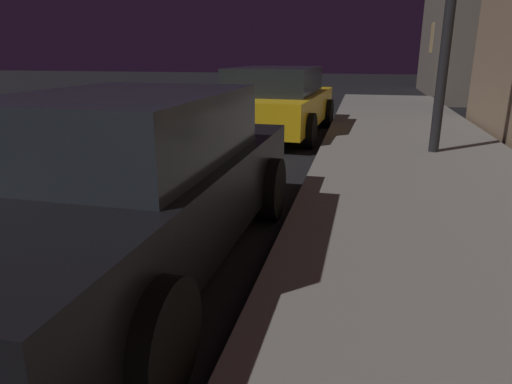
% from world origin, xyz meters
% --- Properties ---
extents(car_black, '(2.06, 4.41, 1.43)m').
position_xyz_m(car_black, '(2.85, 2.71, 0.71)').
color(car_black, black).
rests_on(car_black, ground).
extents(car_yellow_cab, '(2.29, 4.35, 1.43)m').
position_xyz_m(car_yellow_cab, '(2.85, 9.20, 0.72)').
color(car_yellow_cab, gold).
rests_on(car_yellow_cab, ground).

